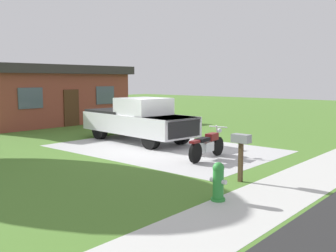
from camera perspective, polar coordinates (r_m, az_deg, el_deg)
The scene contains 8 objects.
ground_plane at distance 15.13m, azimuth -0.59°, elevation -3.31°, with size 80.00×80.00×0.00m, color #4C792C.
driveway_pad at distance 15.13m, azimuth -0.59°, elevation -3.30°, with size 5.70×8.47×0.01m, color #B7B7B7.
sidewalk_strip at distance 12.11m, azimuth 21.34°, elevation -6.37°, with size 36.00×1.80×0.01m, color beige.
motorcycle at distance 13.15m, azimuth 5.83°, elevation -2.82°, with size 2.21×0.70×1.09m.
pickup_truck at distance 16.79m, azimuth -4.58°, elevation 0.96°, with size 2.54×5.79×1.90m.
fire_hydrant at distance 8.72m, azimuth 7.41°, elevation -8.16°, with size 0.32×0.40×0.87m.
mailbox at distance 10.29m, azimuth 10.69°, elevation -2.76°, with size 0.26×0.48×1.26m.
neighbor_house at distance 25.02m, azimuth -17.42°, elevation 4.54°, with size 9.60×5.60×3.50m.
Camera 1 is at (-11.15, -9.87, 2.68)m, focal length 41.42 mm.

